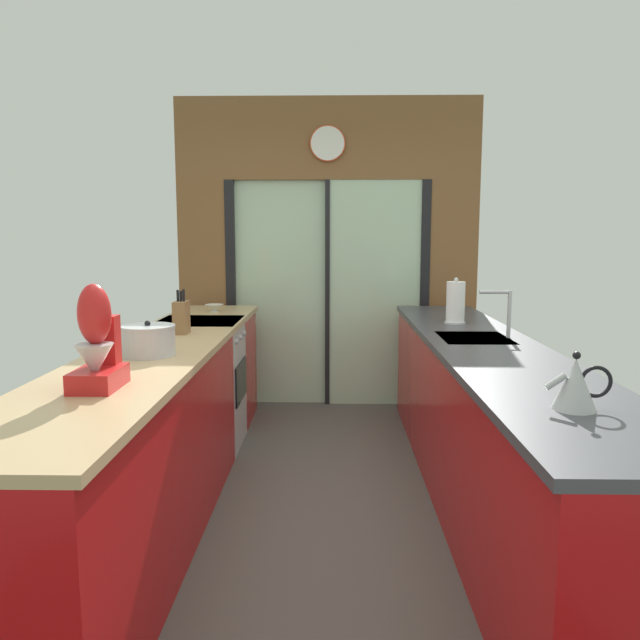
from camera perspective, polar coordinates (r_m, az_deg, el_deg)
name	(u,v)px	position (r m, az deg, el deg)	size (l,w,h in m)	color
ground_plane	(325,482)	(4.00, 0.47, -14.72)	(5.04, 7.60, 0.02)	#4C4742
back_wall_unit	(327,235)	(5.49, 0.70, 7.87)	(2.64, 0.12, 2.70)	brown
left_counter_run	(157,432)	(3.53, -14.80, -9.93)	(0.62, 3.80, 0.92)	#AD0C0F
right_counter_run	(485,424)	(3.66, 15.00, -9.29)	(0.62, 3.80, 0.92)	#AD0C0F
sink_faucet	(504,306)	(3.81, 16.63, 1.21)	(0.19, 0.02, 0.28)	#B7BABC
oven_range	(201,384)	(4.57, -10.95, -5.82)	(0.60, 0.60, 0.92)	#B7BABC
mixing_bowl	(214,308)	(4.95, -9.72, 1.12)	(0.15, 0.15, 0.06)	silver
knife_block	(181,317)	(3.91, -12.67, 0.28)	(0.08, 0.14, 0.28)	brown
stand_mixer	(97,348)	(2.60, -19.86, -2.49)	(0.17, 0.27, 0.42)	red
stock_pot	(148,340)	(3.24, -15.58, -1.82)	(0.27, 0.27, 0.18)	#B7BABC
kettle	(576,384)	(2.34, 22.53, -5.47)	(0.24, 0.15, 0.21)	#B7BABC
soap_bottle	(451,305)	(4.51, 11.96, 1.37)	(0.05, 0.05, 0.25)	#286BB7
paper_towel_roll	(455,303)	(4.34, 12.40, 1.56)	(0.15, 0.15, 0.32)	#B7BABC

